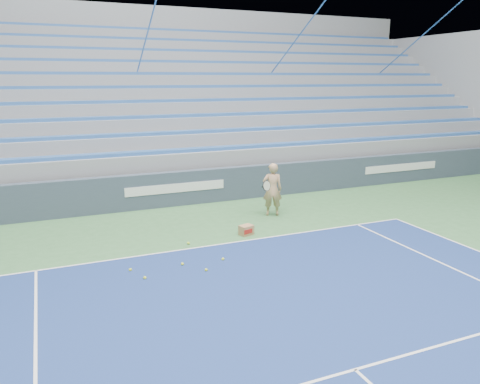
% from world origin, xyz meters
% --- Properties ---
extents(sponsor_barrier, '(30.00, 0.32, 1.10)m').
position_xyz_m(sponsor_barrier, '(0.00, 15.88, 0.55)').
color(sponsor_barrier, '#354151').
rests_on(sponsor_barrier, ground).
extents(bleachers, '(31.00, 9.15, 7.30)m').
position_xyz_m(bleachers, '(0.00, 21.60, 2.36)').
color(bleachers, gray).
rests_on(bleachers, ground).
extents(tennis_player, '(0.94, 0.89, 1.58)m').
position_xyz_m(tennis_player, '(2.36, 13.67, 0.79)').
color(tennis_player, tan).
rests_on(tennis_player, ground).
extents(ball_box, '(0.40, 0.35, 0.26)m').
position_xyz_m(ball_box, '(0.94, 12.33, 0.13)').
color(ball_box, '#A1744E').
rests_on(ball_box, ground).
extents(tennis_ball_0, '(0.07, 0.07, 0.07)m').
position_xyz_m(tennis_ball_0, '(-0.80, 10.47, 0.03)').
color(tennis_ball_0, '#DEF031').
rests_on(tennis_ball_0, ground).
extents(tennis_ball_1, '(0.07, 0.07, 0.07)m').
position_xyz_m(tennis_ball_1, '(-0.26, 10.90, 0.03)').
color(tennis_ball_1, '#DEF031').
rests_on(tennis_ball_1, ground).
extents(tennis_ball_2, '(0.07, 0.07, 0.07)m').
position_xyz_m(tennis_ball_2, '(-1.17, 10.98, 0.03)').
color(tennis_ball_2, '#DEF031').
rests_on(tennis_ball_2, ground).
extents(tennis_ball_3, '(0.07, 0.07, 0.07)m').
position_xyz_m(tennis_ball_3, '(-2.08, 10.58, 0.03)').
color(tennis_ball_3, '#DEF031').
rests_on(tennis_ball_3, ground).
extents(tennis_ball_4, '(0.07, 0.07, 0.07)m').
position_xyz_m(tennis_ball_4, '(-2.28, 11.11, 0.03)').
color(tennis_ball_4, '#DEF031').
rests_on(tennis_ball_4, ground).
extents(tennis_ball_5, '(0.07, 0.07, 0.07)m').
position_xyz_m(tennis_ball_5, '(-0.67, 12.21, 0.03)').
color(tennis_ball_5, '#DEF031').
rests_on(tennis_ball_5, ground).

